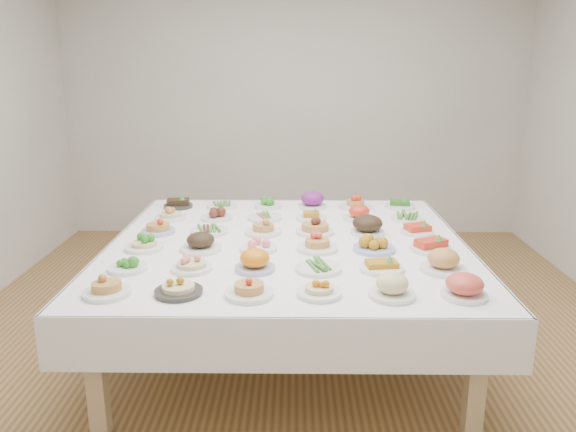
{
  "coord_description": "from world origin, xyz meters",
  "views": [
    {
      "loc": [
        0.01,
        -3.69,
        1.86
      ],
      "look_at": [
        -0.04,
        -0.06,
        0.88
      ],
      "focal_mm": 35.0,
      "sensor_mm": 36.0,
      "label": 1
    }
  ],
  "objects_px": {
    "display_table": "(288,251)",
    "dish_18": "(158,225)",
    "dish_0": "(106,285)",
    "dish_35": "(400,203)"
  },
  "relations": [
    {
      "from": "display_table",
      "to": "dish_18",
      "type": "bearing_deg",
      "value": 168.96
    },
    {
      "from": "display_table",
      "to": "dish_18",
      "type": "height_order",
      "value": "dish_18"
    },
    {
      "from": "dish_0",
      "to": "dish_18",
      "type": "bearing_deg",
      "value": 89.69
    },
    {
      "from": "dish_0",
      "to": "dish_35",
      "type": "height_order",
      "value": "dish_0"
    },
    {
      "from": "display_table",
      "to": "dish_35",
      "type": "distance_m",
      "value": 1.26
    },
    {
      "from": "display_table",
      "to": "dish_0",
      "type": "relative_size",
      "value": 9.77
    },
    {
      "from": "dish_18",
      "to": "display_table",
      "type": "bearing_deg",
      "value": -11.04
    },
    {
      "from": "dish_0",
      "to": "dish_35",
      "type": "relative_size",
      "value": 1.0
    },
    {
      "from": "dish_35",
      "to": "dish_0",
      "type": "bearing_deg",
      "value": -135.07
    },
    {
      "from": "display_table",
      "to": "dish_35",
      "type": "height_order",
      "value": "dish_35"
    }
  ]
}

